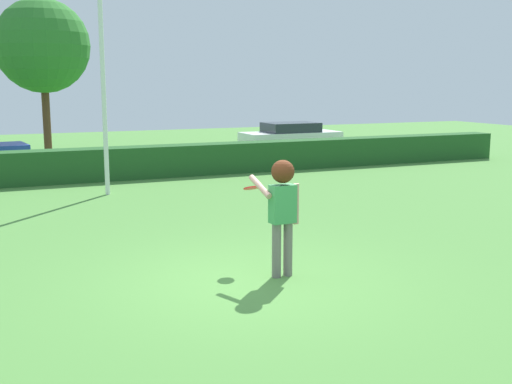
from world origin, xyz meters
TOP-DOWN VIEW (x-y plane):
  - ground_plane at (0.00, 0.00)m, footprint 60.00×60.00m
  - person at (0.55, 0.02)m, footprint 0.60×0.75m
  - frisbee at (0.44, 0.95)m, footprint 0.26×0.26m
  - lamppost at (-0.59, 8.25)m, footprint 0.24×0.24m
  - hedge_row at (0.00, 10.84)m, footprint 29.22×0.90m
  - parked_car_white at (8.50, 15.57)m, footprint 4.22×1.85m
  - maple_tree at (-1.16, 17.94)m, footprint 3.66×3.66m

SIDE VIEW (x-z plane):
  - ground_plane at x=0.00m, z-range 0.00..0.00m
  - hedge_row at x=0.00m, z-range 0.00..0.97m
  - parked_car_white at x=8.50m, z-range 0.06..1.31m
  - person at x=0.55m, z-range 0.26..2.05m
  - frisbee at x=0.44m, z-range 1.18..1.29m
  - lamppost at x=-0.59m, z-range 0.32..6.83m
  - maple_tree at x=-1.16m, z-range 1.24..7.40m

